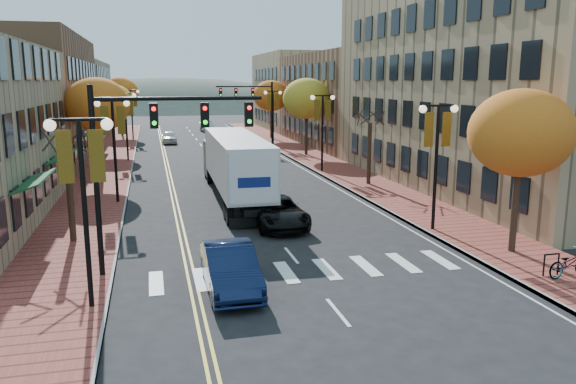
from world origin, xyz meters
TOP-DOWN VIEW (x-y plane):
  - ground at (0.00, 0.00)m, footprint 200.00×200.00m
  - sidewalk_left at (-9.00, 32.50)m, footprint 4.00×85.00m
  - sidewalk_right at (9.00, 32.50)m, footprint 4.00×85.00m
  - building_left_mid at (-17.00, 36.00)m, footprint 12.00×24.00m
  - building_left_far at (-17.00, 61.00)m, footprint 12.00×26.00m
  - building_right_near at (18.50, 16.00)m, footprint 15.00×28.00m
  - building_right_mid at (18.50, 42.00)m, footprint 15.00×24.00m
  - building_right_far at (18.50, 64.00)m, footprint 15.00×20.00m
  - tree_left_a at (-9.00, 8.00)m, footprint 0.28×0.28m
  - tree_left_b at (-9.00, 24.00)m, footprint 4.48×4.48m
  - tree_left_c at (-9.00, 40.00)m, footprint 4.16×4.16m
  - tree_left_d at (-9.00, 58.00)m, footprint 4.61×4.61m
  - tree_right_a at (9.00, 2.00)m, footprint 4.16×4.16m
  - tree_right_b at (9.00, 18.00)m, footprint 0.28×0.28m
  - tree_right_c at (9.00, 34.00)m, footprint 4.48×4.48m
  - tree_right_d at (9.00, 50.00)m, footprint 4.35×4.35m
  - lamp_left_a at (-7.50, 0.00)m, footprint 1.96×0.36m
  - lamp_left_b at (-7.50, 16.00)m, footprint 1.96×0.36m
  - lamp_left_c at (-7.50, 34.00)m, footprint 1.96×0.36m
  - lamp_left_d at (-7.50, 52.00)m, footprint 1.96×0.36m
  - lamp_right_a at (7.50, 6.00)m, footprint 1.96×0.36m
  - lamp_right_b at (7.50, 24.00)m, footprint 1.96×0.36m
  - lamp_right_c at (7.50, 42.00)m, footprint 1.96×0.36m
  - traffic_mast_near at (-5.48, 3.00)m, footprint 6.10×0.35m
  - traffic_mast_far at (5.48, 42.00)m, footprint 6.10×0.34m
  - semi_truck at (-0.62, 15.96)m, footprint 2.83×15.89m
  - navy_sedan at (-2.99, 0.76)m, footprint 1.70×4.80m
  - black_suv at (0.50, 8.80)m, footprint 2.47×5.27m
  - car_far_white at (-3.37, 48.50)m, footprint 1.75×4.18m
  - car_far_silver at (2.43, 61.84)m, footprint 2.21×4.61m
  - car_far_oncoming at (2.51, 65.28)m, footprint 1.58×4.25m
  - bicycle at (9.03, -1.28)m, footprint 2.01×0.98m

SIDE VIEW (x-z plane):
  - ground at x=0.00m, z-range 0.00..0.00m
  - sidewalk_left at x=-9.00m, z-range 0.00..0.15m
  - sidewalk_right at x=9.00m, z-range 0.00..0.15m
  - car_far_silver at x=2.43m, z-range 0.00..1.30m
  - bicycle at x=9.03m, z-range 0.15..1.16m
  - car_far_oncoming at x=2.51m, z-range 0.00..1.39m
  - car_far_white at x=-3.37m, z-range 0.00..1.42m
  - black_suv at x=0.50m, z-range 0.00..1.46m
  - navy_sedan at x=-2.99m, z-range 0.00..1.58m
  - tree_left_a at x=-9.00m, z-range 0.15..4.35m
  - tree_right_b at x=9.00m, z-range 0.15..4.35m
  - semi_truck at x=-0.62m, z-range 0.33..4.30m
  - lamp_left_a at x=-7.50m, z-range 1.27..7.32m
  - lamp_left_b at x=-7.50m, z-range 1.27..7.32m
  - lamp_left_c at x=-7.50m, z-range 1.27..7.32m
  - lamp_left_d at x=-7.50m, z-range 1.27..7.32m
  - lamp_right_a at x=7.50m, z-range 1.27..7.32m
  - lamp_right_b at x=7.50m, z-range 1.27..7.32m
  - lamp_right_c at x=7.50m, z-range 1.27..7.32m
  - building_left_far at x=-17.00m, z-range 0.00..9.50m
  - traffic_mast_near at x=-5.48m, z-range 1.42..8.42m
  - traffic_mast_far at x=5.48m, z-range 1.42..8.42m
  - building_right_mid at x=18.50m, z-range 0.00..10.00m
  - tree_left_c at x=-9.00m, z-range 1.71..8.40m
  - tree_right_a at x=9.00m, z-range 1.71..8.40m
  - tree_right_d at x=9.00m, z-range 1.79..8.79m
  - tree_left_b at x=-9.00m, z-range 1.84..9.05m
  - tree_right_c at x=9.00m, z-range 1.84..9.05m
  - building_left_mid at x=-17.00m, z-range 0.00..11.00m
  - building_right_far at x=18.50m, z-range 0.00..11.00m
  - tree_left_d at x=-9.00m, z-range 1.89..9.31m
  - building_right_near at x=18.50m, z-range 0.00..15.00m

